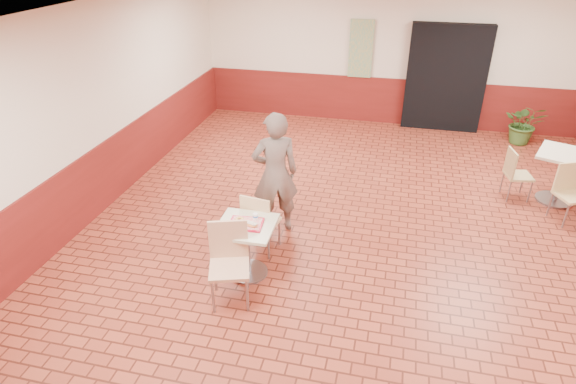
% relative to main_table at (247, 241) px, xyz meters
% --- Properties ---
extents(room_shell, '(8.01, 10.01, 3.01)m').
position_rel_main_table_xyz_m(room_shell, '(1.32, 0.89, 1.02)').
color(room_shell, maroon).
rests_on(room_shell, ground).
extents(wainscot_band, '(8.00, 10.00, 1.00)m').
position_rel_main_table_xyz_m(wainscot_band, '(1.32, 0.89, 0.02)').
color(wainscot_band, maroon).
rests_on(wainscot_band, ground).
extents(corridor_doorway, '(1.60, 0.22, 2.20)m').
position_rel_main_table_xyz_m(corridor_doorway, '(2.52, 5.77, 0.62)').
color(corridor_doorway, black).
rests_on(corridor_doorway, ground).
extents(promo_poster, '(0.50, 0.03, 1.20)m').
position_rel_main_table_xyz_m(promo_poster, '(0.72, 5.83, 1.12)').
color(promo_poster, gray).
rests_on(promo_poster, wainscot_band).
extents(main_table, '(0.68, 0.68, 0.72)m').
position_rel_main_table_xyz_m(main_table, '(0.00, 0.00, 0.00)').
color(main_table, beige).
rests_on(main_table, ground).
extents(chair_main_front, '(0.56, 0.56, 0.97)m').
position_rel_main_table_xyz_m(chair_main_front, '(-0.06, -0.45, 0.05)').
color(chair_main_front, tan).
rests_on(chair_main_front, ground).
extents(chair_main_back, '(0.47, 0.47, 0.89)m').
position_rel_main_table_xyz_m(chair_main_back, '(0.02, 0.47, 0.01)').
color(chair_main_back, '#E2BC87').
rests_on(chair_main_back, ground).
extents(customer, '(0.76, 0.65, 1.76)m').
position_rel_main_table_xyz_m(customer, '(0.08, 1.09, 0.40)').
color(customer, '#685850').
rests_on(customer, ground).
extents(serving_tray, '(0.40, 0.31, 0.02)m').
position_rel_main_table_xyz_m(serving_tray, '(0.00, 0.00, 0.25)').
color(serving_tray, '#BA0D2A').
rests_on(serving_tray, main_table).
extents(ring_donut, '(0.11, 0.11, 0.03)m').
position_rel_main_table_xyz_m(ring_donut, '(-0.09, 0.03, 0.28)').
color(ring_donut, gold).
rests_on(ring_donut, serving_tray).
extents(long_john_donut, '(0.17, 0.11, 0.05)m').
position_rel_main_table_xyz_m(long_john_donut, '(0.08, -0.05, 0.28)').
color(long_john_donut, '#EC8E45').
rests_on(long_john_donut, serving_tray).
extents(paper_cup, '(0.06, 0.06, 0.08)m').
position_rel_main_table_xyz_m(paper_cup, '(0.09, 0.11, 0.30)').
color(paper_cup, white).
rests_on(paper_cup, serving_tray).
extents(second_table, '(0.78, 0.78, 0.83)m').
position_rel_main_table_xyz_m(second_table, '(4.22, 2.89, 0.07)').
color(second_table, beige).
rests_on(second_table, ground).
extents(chair_second_left, '(0.44, 0.44, 0.82)m').
position_rel_main_table_xyz_m(chair_second_left, '(3.54, 2.85, -0.03)').
color(chair_second_left, tan).
rests_on(chair_second_left, ground).
extents(chair_second_front, '(0.53, 0.53, 0.87)m').
position_rel_main_table_xyz_m(chair_second_front, '(4.20, 2.35, 0.00)').
color(chair_second_front, '#DFC985').
rests_on(chair_second_front, ground).
extents(potted_plant, '(0.87, 0.80, 0.84)m').
position_rel_main_table_xyz_m(potted_plant, '(4.12, 5.29, -0.07)').
color(potted_plant, '#376026').
rests_on(potted_plant, ground).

